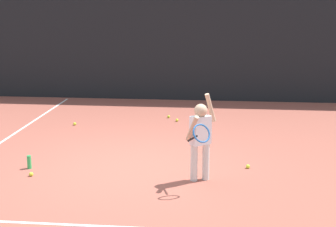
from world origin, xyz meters
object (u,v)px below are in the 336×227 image
Objects in this scene: water_bottle at (29,162)px; tennis_ball_5 at (248,166)px; tennis_ball_0 at (177,120)px; tennis_ball_3 at (169,117)px; tennis_player at (200,135)px; tennis_ball_4 at (75,124)px; tennis_ball_1 at (31,174)px.

water_bottle is 3.33× the size of tennis_ball_5.
tennis_ball_0 is at bearing 57.74° from water_bottle.
tennis_ball_3 is at bearing 124.37° from tennis_ball_0.
tennis_ball_3 is at bearing 64.74° from tennis_player.
tennis_ball_3 is at bearing 62.67° from water_bottle.
tennis_ball_3 and tennis_ball_4 have the same top height.
tennis_ball_4 is (-2.24, -0.58, 0.00)m from tennis_ball_0.
tennis_player is 20.46× the size of tennis_ball_0.
tennis_player reaches higher than tennis_ball_3.
tennis_ball_0 is at bearing 62.48° from tennis_player.
tennis_ball_0 is (2.17, 3.43, -0.08)m from water_bottle.
tennis_ball_3 is 1.00× the size of tennis_ball_5.
tennis_ball_0 is 2.31m from tennis_ball_4.
tennis_ball_0 and tennis_ball_5 have the same top height.
tennis_ball_4 is at bearing 94.19° from tennis_ball_1.
tennis_ball_3 is 3.77m from tennis_ball_5.
tennis_ball_1 is (-2.67, -0.09, -0.69)m from tennis_player.
tennis_ball_3 is at bearing 24.14° from tennis_ball_4.
water_bottle is 4.23m from tennis_ball_3.
tennis_player is 2.91m from water_bottle.
tennis_ball_0 and tennis_ball_1 have the same top height.
tennis_ball_1 and tennis_ball_4 have the same top height.
water_bottle is at bearing -117.33° from tennis_ball_3.
tennis_ball_4 is at bearing -165.58° from tennis_ball_0.
water_bottle is at bearing -122.26° from tennis_ball_0.
tennis_player is at bearing -79.83° from tennis_ball_0.
tennis_ball_1 and tennis_ball_5 have the same top height.
tennis_ball_0 is 1.00× the size of tennis_ball_5.
tennis_ball_5 is at bearing -63.91° from tennis_ball_3.
tennis_ball_1 is at bearing -65.07° from water_bottle.
tennis_player is at bearing -140.64° from tennis_ball_5.
tennis_ball_1 is at bearing 144.17° from tennis_player.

